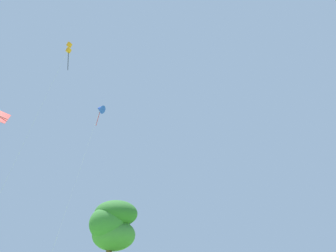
# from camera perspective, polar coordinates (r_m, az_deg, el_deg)

# --- Properties ---
(kite_blue_delta) EXTENTS (1.36, 8.83, 19.59)m
(kite_blue_delta) POSITION_cam_1_polar(r_m,az_deg,el_deg) (41.13, -11.81, 2.92)
(kite_blue_delta) COLOR blue
(kite_blue_delta) RESTS_ON ground_plane
(kite_orange_box) EXTENTS (1.52, 9.09, 28.00)m
(kite_orange_box) POSITION_cam_1_polar(r_m,az_deg,el_deg) (45.23, -17.04, 12.66)
(kite_orange_box) COLOR orange
(kite_orange_box) RESTS_ON ground_plane
(tree_right_cluster) EXTENTS (4.22, 4.46, 7.01)m
(tree_right_cluster) POSITION_cam_1_polar(r_m,az_deg,el_deg) (32.38, -9.65, -16.66)
(tree_right_cluster) COLOR brown
(tree_right_cluster) RESTS_ON ground_plane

